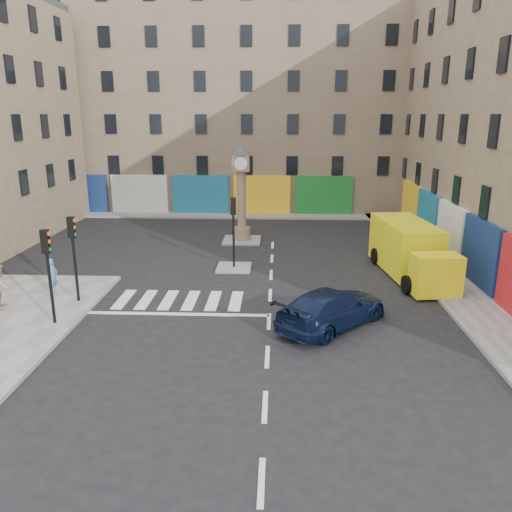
# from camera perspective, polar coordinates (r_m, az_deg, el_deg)

# --- Properties ---
(ground) EXTENTS (120.00, 120.00, 0.00)m
(ground) POSITION_cam_1_polar(r_m,az_deg,el_deg) (19.07, 1.43, -8.70)
(ground) COLOR black
(ground) RESTS_ON ground
(sidewalk_right) EXTENTS (2.60, 30.00, 0.15)m
(sidewalk_right) POSITION_cam_1_polar(r_m,az_deg,el_deg) (29.67, 18.88, -0.35)
(sidewalk_right) COLOR gray
(sidewalk_right) RESTS_ON ground
(sidewalk_far) EXTENTS (32.00, 2.40, 0.15)m
(sidewalk_far) POSITION_cam_1_polar(r_m,az_deg,el_deg) (40.54, -3.62, 4.68)
(sidewalk_far) COLOR gray
(sidewalk_far) RESTS_ON ground
(island_near) EXTENTS (1.80, 1.80, 0.12)m
(island_near) POSITION_cam_1_polar(r_m,az_deg,el_deg) (26.64, -2.53, -1.32)
(island_near) COLOR gray
(island_near) RESTS_ON ground
(island_far) EXTENTS (2.40, 2.40, 0.12)m
(island_far) POSITION_cam_1_polar(r_m,az_deg,el_deg) (32.40, -1.62, 1.81)
(island_far) COLOR gray
(island_far) RESTS_ON ground
(building_far) EXTENTS (32.00, 10.00, 17.00)m
(building_far) POSITION_cam_1_polar(r_m,az_deg,el_deg) (45.55, -3.02, 16.58)
(building_far) COLOR #7D6853
(building_far) RESTS_ON ground
(traffic_light_left_near) EXTENTS (0.28, 0.22, 3.70)m
(traffic_light_left_near) POSITION_cam_1_polar(r_m,az_deg,el_deg) (20.24, -22.70, -0.59)
(traffic_light_left_near) COLOR black
(traffic_light_left_near) RESTS_ON sidewalk_left
(traffic_light_left_far) EXTENTS (0.28, 0.22, 3.70)m
(traffic_light_left_far) POSITION_cam_1_polar(r_m,az_deg,el_deg) (22.35, -20.17, 1.15)
(traffic_light_left_far) COLOR black
(traffic_light_left_far) RESTS_ON sidewalk_left
(traffic_light_island) EXTENTS (0.28, 0.22, 3.70)m
(traffic_light_island) POSITION_cam_1_polar(r_m,az_deg,el_deg) (26.00, -2.60, 4.01)
(traffic_light_island) COLOR black
(traffic_light_island) RESTS_ON island_near
(clock_pillar) EXTENTS (1.20, 1.20, 6.10)m
(clock_pillar) POSITION_cam_1_polar(r_m,az_deg,el_deg) (31.73, -1.67, 7.94)
(clock_pillar) COLOR #927D5F
(clock_pillar) RESTS_ON island_far
(navy_sedan) EXTENTS (5.05, 5.11, 1.48)m
(navy_sedan) POSITION_cam_1_polar(r_m,az_deg,el_deg) (19.54, 8.70, -5.90)
(navy_sedan) COLOR black
(navy_sedan) RESTS_ON ground
(yellow_van) EXTENTS (3.09, 7.41, 2.62)m
(yellow_van) POSITION_cam_1_polar(r_m,az_deg,el_deg) (26.42, 17.16, 0.63)
(yellow_van) COLOR yellow
(yellow_van) RESTS_ON ground
(pedestrian_blue) EXTENTS (0.43, 0.63, 1.64)m
(pedestrian_blue) POSITION_cam_1_polar(r_m,az_deg,el_deg) (24.09, -22.23, -2.13)
(pedestrian_blue) COLOR #4F73B5
(pedestrian_blue) RESTS_ON sidewalk_left
(pedestrian_tan) EXTENTS (1.00, 1.12, 1.90)m
(pedestrian_tan) POSITION_cam_1_polar(r_m,az_deg,el_deg) (23.23, -27.16, -3.04)
(pedestrian_tan) COLOR tan
(pedestrian_tan) RESTS_ON sidewalk_left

